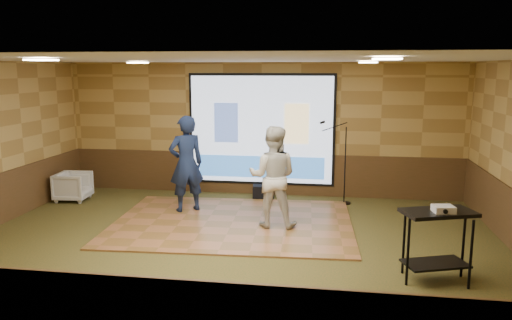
# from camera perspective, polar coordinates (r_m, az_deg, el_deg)

# --- Properties ---
(ground) EXTENTS (9.00, 9.00, 0.00)m
(ground) POSITION_cam_1_polar(r_m,az_deg,el_deg) (8.31, -2.84, -9.73)
(ground) COLOR #2A391A
(ground) RESTS_ON ground
(room_shell) EXTENTS (9.04, 7.04, 3.02)m
(room_shell) POSITION_cam_1_polar(r_m,az_deg,el_deg) (7.84, -2.98, 4.80)
(room_shell) COLOR #AB8B47
(room_shell) RESTS_ON ground
(wainscot_back) EXTENTS (9.00, 0.04, 0.95)m
(wainscot_back) POSITION_cam_1_polar(r_m,az_deg,el_deg) (11.48, 0.61, -1.58)
(wainscot_back) COLOR #443116
(wainscot_back) RESTS_ON ground
(projector_screen) EXTENTS (3.32, 0.06, 2.52)m
(projector_screen) POSITION_cam_1_polar(r_m,az_deg,el_deg) (11.27, 0.59, 3.36)
(projector_screen) COLOR black
(projector_screen) RESTS_ON room_shell
(downlight_nw) EXTENTS (0.32, 0.32, 0.02)m
(downlight_nw) POSITION_cam_1_polar(r_m,az_deg,el_deg) (10.17, -13.35, 10.76)
(downlight_nw) COLOR beige
(downlight_nw) RESTS_ON room_shell
(downlight_ne) EXTENTS (0.32, 0.32, 0.02)m
(downlight_ne) POSITION_cam_1_polar(r_m,az_deg,el_deg) (9.46, 12.69, 10.83)
(downlight_ne) COLOR beige
(downlight_ne) RESTS_ON room_shell
(downlight_sw) EXTENTS (0.32, 0.32, 0.02)m
(downlight_sw) POSITION_cam_1_polar(r_m,az_deg,el_deg) (7.21, -23.33, 10.47)
(downlight_sw) COLOR beige
(downlight_sw) RESTS_ON room_shell
(downlight_se) EXTENTS (0.32, 0.32, 0.02)m
(downlight_se) POSITION_cam_1_polar(r_m,az_deg,el_deg) (6.17, 14.73, 11.11)
(downlight_se) COLOR beige
(downlight_se) RESTS_ON room_shell
(dance_floor) EXTENTS (4.58, 3.58, 0.03)m
(dance_floor) POSITION_cam_1_polar(r_m,az_deg,el_deg) (9.44, -2.66, -7.13)
(dance_floor) COLOR #915A35
(dance_floor) RESTS_ON ground
(player_left) EXTENTS (0.84, 0.77, 1.92)m
(player_left) POSITION_cam_1_polar(r_m,az_deg,el_deg) (10.02, -7.98, -0.42)
(player_left) COLOR #152143
(player_left) RESTS_ON dance_floor
(player_right) EXTENTS (0.91, 0.71, 1.83)m
(player_right) POSITION_cam_1_polar(r_m,az_deg,el_deg) (8.96, 1.93, -1.91)
(player_right) COLOR beige
(player_right) RESTS_ON dance_floor
(av_table) EXTENTS (0.94, 0.50, 0.99)m
(av_table) POSITION_cam_1_polar(r_m,az_deg,el_deg) (7.19, 20.01, -7.71)
(av_table) COLOR black
(av_table) RESTS_ON ground
(projector) EXTENTS (0.30, 0.26, 0.09)m
(projector) POSITION_cam_1_polar(r_m,az_deg,el_deg) (7.04, 20.63, -5.27)
(projector) COLOR silver
(projector) RESTS_ON av_table
(mic_stand) EXTENTS (0.70, 0.29, 1.79)m
(mic_stand) POSITION_cam_1_polar(r_m,az_deg,el_deg) (10.81, 9.79, -2.39)
(mic_stand) COLOR black
(mic_stand) RESTS_ON ground
(banquet_chair) EXTENTS (0.74, 0.72, 0.63)m
(banquet_chair) POSITION_cam_1_polar(r_m,az_deg,el_deg) (11.66, -20.16, -2.85)
(banquet_chair) COLOR gray
(banquet_chair) RESTS_ON ground
(duffel_bag) EXTENTS (0.49, 0.35, 0.29)m
(duffel_bag) POSITION_cam_1_polar(r_m,az_deg,el_deg) (11.18, 0.84, -3.65)
(duffel_bag) COLOR black
(duffel_bag) RESTS_ON ground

